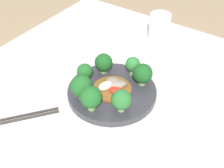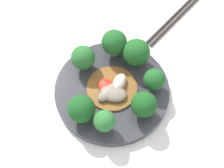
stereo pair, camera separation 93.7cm
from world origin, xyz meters
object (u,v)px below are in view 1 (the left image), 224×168
Objects in this scene: stirfry_center at (113,86)px; chopsticks at (15,119)px; broccoli_northwest at (81,86)px; plate at (112,92)px; drinking_glass at (160,28)px; broccoli_southwest at (121,100)px; broccoli_east at (132,64)px; broccoli_northeast at (104,63)px; broccoli_north at (85,72)px; broccoli_southeast at (143,74)px; broccoli_west at (91,97)px.

chopsticks is (-0.22, 0.15, -0.02)m from stirfry_center.
plate is at bearing -35.13° from broccoli_northwest.
broccoli_southwest is at bearing -166.60° from drinking_glass.
plate is 4.26× the size of broccoli_east.
broccoli_northeast is (0.05, 0.06, 0.04)m from plate.
broccoli_north is at bearing 169.86° from drinking_glass.
stirfry_center reaches higher than plate.
broccoli_west reaches higher than broccoli_southeast.
drinking_glass is at bearing 4.46° from stirfry_center.
broccoli_north is at bearing 73.53° from broccoli_southwest.
chopsticks is (-0.55, 0.12, -0.05)m from drinking_glass.
broccoli_northwest is 0.36× the size of chopsticks.
drinking_glass reaches higher than broccoli_southeast.
broccoli_east is 0.53× the size of stirfry_center.
broccoli_northwest is (-0.14, 0.11, 0.00)m from broccoli_southeast.
broccoli_southeast reaches higher than chopsticks.
broccoli_north reaches higher than chopsticks.
broccoli_southwest reaches higher than stirfry_center.
stirfry_center is at bearing -33.64° from chopsticks.
broccoli_west is 0.10m from stirfry_center.
chopsticks is at bearing 145.73° from broccoli_northwest.
broccoli_east is 0.14m from broccoli_north.
drinking_glass is (0.33, 0.03, 0.04)m from plate.
broccoli_southeast is (0.07, -0.06, 0.05)m from plate.
broccoli_southwest is (-0.14, -0.06, -0.00)m from broccoli_east.
stirfry_center is at bearing 16.76° from plate.
broccoli_west is 0.18m from broccoli_east.
broccoli_east is 0.15m from broccoli_southwest.
drinking_glass is (0.24, 0.03, -0.00)m from broccoli_east.
broccoli_northwest is (-0.07, 0.05, 0.05)m from plate.
broccoli_northeast is (-0.02, 0.12, -0.00)m from broccoli_southeast.
stirfry_center is (0.01, -0.09, -0.02)m from broccoli_north.
drinking_glass reaches higher than broccoli_northwest.
drinking_glass is 0.56m from chopsticks.
broccoli_southwest is at bearing -81.44° from broccoli_northwest.
broccoli_east reaches higher than chopsticks.
broccoli_west is 1.11× the size of broccoli_southwest.
broccoli_northeast is at bearing 172.17° from drinking_glass.
drinking_glass reaches higher than plate.
chopsticks is at bearing 146.36° from stirfry_center.
broccoli_southeast reaches higher than broccoli_southwest.
broccoli_west reaches higher than chopsticks.
chopsticks is (-0.27, 0.09, -0.05)m from broccoli_northeast.
broccoli_west reaches higher than plate.
broccoli_northeast is 0.08m from stirfry_center.
broccoli_northwest reaches higher than plate.
stirfry_center is 0.58× the size of chopsticks.
broccoli_southeast is 1.21× the size of broccoli_north.
broccoli_northwest is 0.12m from broccoli_northeast.
broccoli_north reaches higher than plate.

